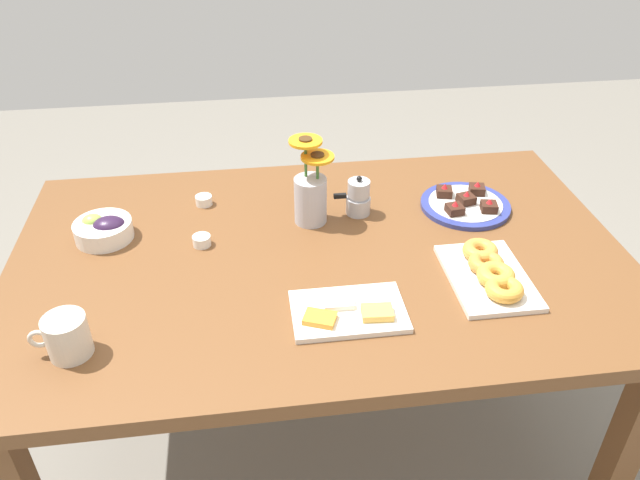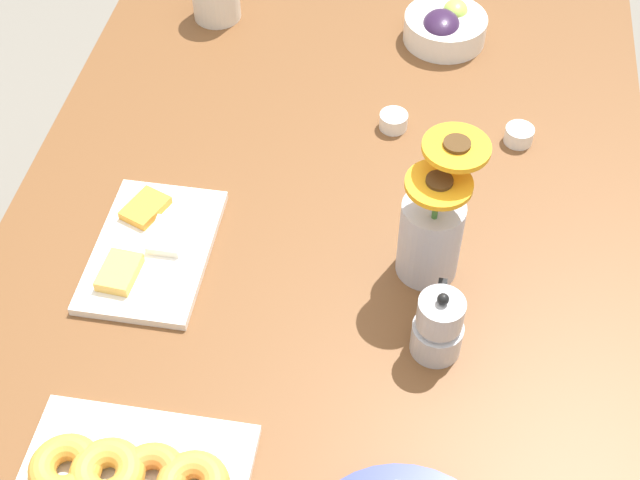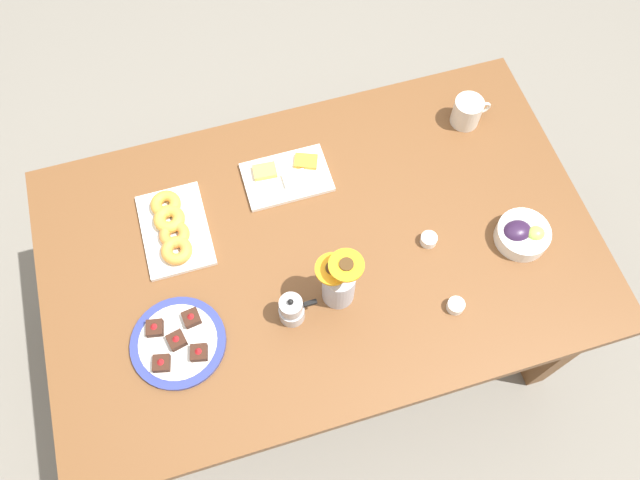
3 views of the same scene
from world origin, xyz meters
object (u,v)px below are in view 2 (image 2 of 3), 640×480
at_px(dining_table, 320,292).
at_px(flower_vase, 432,230).
at_px(jam_cup_berry, 519,134).
at_px(moka_pot, 438,327).
at_px(grape_bowl, 445,27).
at_px(croissant_platter, 130,478).
at_px(cheese_platter, 151,248).
at_px(jam_cup_honey, 394,120).

distance_m(dining_table, flower_vase, 0.23).
distance_m(jam_cup_berry, moka_pot, 0.45).
height_order(dining_table, flower_vase, flower_vase).
height_order(jam_cup_berry, flower_vase, flower_vase).
xyz_separation_m(jam_cup_berry, flower_vase, (-0.30, 0.13, 0.07)).
bearing_deg(moka_pot, jam_cup_berry, -13.57).
xyz_separation_m(grape_bowl, croissant_platter, (-0.96, 0.31, -0.01)).
relative_size(grape_bowl, moka_pot, 1.29).
distance_m(cheese_platter, flower_vase, 0.42).
distance_m(jam_cup_honey, moka_pot, 0.45).
bearing_deg(jam_cup_berry, jam_cup_honey, 89.63).
height_order(flower_vase, moka_pot, flower_vase).
height_order(jam_cup_honey, flower_vase, flower_vase).
xyz_separation_m(dining_table, jam_cup_berry, (0.30, -0.29, 0.10)).
distance_m(cheese_platter, jam_cup_berry, 0.63).
xyz_separation_m(grape_bowl, flower_vase, (-0.56, -0.01, 0.06)).
height_order(cheese_platter, flower_vase, flower_vase).
xyz_separation_m(jam_cup_honey, moka_pot, (-0.44, -0.11, 0.03)).
distance_m(jam_cup_berry, flower_vase, 0.33).
xyz_separation_m(grape_bowl, moka_pot, (-0.70, -0.04, 0.02)).
bearing_deg(croissant_platter, dining_table, -23.02).
relative_size(dining_table, croissant_platter, 5.71).
height_order(dining_table, cheese_platter, cheese_platter).
height_order(cheese_platter, jam_cup_honey, cheese_platter).
bearing_deg(grape_bowl, jam_cup_berry, -151.16).
bearing_deg(jam_cup_berry, grape_bowl, 28.84).
distance_m(croissant_platter, flower_vase, 0.52).
distance_m(dining_table, jam_cup_berry, 0.43).
bearing_deg(croissant_platter, cheese_platter, 12.82).
bearing_deg(jam_cup_honey, flower_vase, -164.73).
distance_m(grape_bowl, jam_cup_honey, 0.27).
relative_size(cheese_platter, croissant_platter, 0.93).
bearing_deg(cheese_platter, flower_vase, -84.99).
bearing_deg(cheese_platter, dining_table, -82.91).
relative_size(croissant_platter, jam_cup_honey, 5.83).
bearing_deg(grape_bowl, dining_table, 165.67).
xyz_separation_m(croissant_platter, jam_cup_honey, (0.70, -0.25, -0.01)).
xyz_separation_m(dining_table, cheese_platter, (-0.03, 0.25, 0.10)).
bearing_deg(croissant_platter, jam_cup_berry, -33.06).
bearing_deg(jam_cup_honey, cheese_platter, 135.75).
height_order(cheese_platter, moka_pot, moka_pot).
bearing_deg(jam_cup_honey, moka_pot, -166.55).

